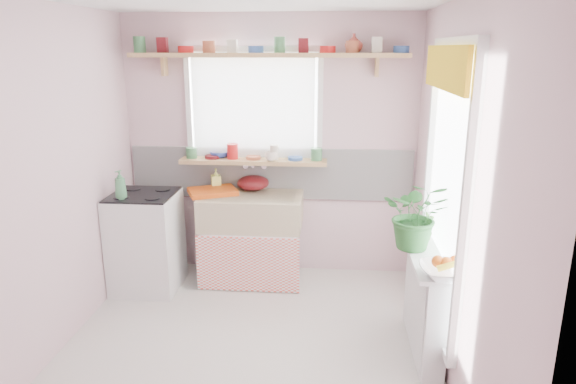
{
  "coord_description": "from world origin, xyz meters",
  "views": [
    {
      "loc": [
        0.59,
        -3.26,
        2.18
      ],
      "look_at": [
        0.26,
        0.55,
        1.1
      ],
      "focal_mm": 32.0,
      "sensor_mm": 36.0,
      "label": 1
    }
  ],
  "objects": [
    {
      "name": "sill_crockery",
      "position": [
        -0.17,
        1.48,
        1.22
      ],
      "size": [
        1.35,
        0.11,
        0.12
      ],
      "color": "#3F7F4C",
      "rests_on": "windowsill"
    },
    {
      "name": "room",
      "position": [
        0.66,
        0.86,
        1.37
      ],
      "size": [
        3.2,
        3.2,
        3.2
      ],
      "color": "beige",
      "rests_on": "ground"
    },
    {
      "name": "dish_tray",
      "position": [
        -0.53,
        1.33,
        0.87
      ],
      "size": [
        0.53,
        0.48,
        0.04
      ],
      "primitive_type": "cube",
      "rotation": [
        0.0,
        0.0,
        0.43
      ],
      "color": "#DF5513",
      "rests_on": "sink_unit"
    },
    {
      "name": "radiator_ledge",
      "position": [
        1.3,
        0.2,
        0.4
      ],
      "size": [
        0.22,
        0.95,
        0.78
      ],
      "color": "white",
      "rests_on": "ground"
    },
    {
      "name": "fruit",
      "position": [
        1.34,
        -0.19,
        0.88
      ],
      "size": [
        0.2,
        0.14,
        0.1
      ],
      "color": "#D75912",
      "rests_on": "fruit_bowl"
    },
    {
      "name": "sink_unit",
      "position": [
        -0.15,
        1.29,
        0.43
      ],
      "size": [
        0.95,
        0.65,
        1.11
      ],
      "color": "white",
      "rests_on": "ground"
    },
    {
      "name": "soap_bottle_sink",
      "position": [
        -0.53,
        1.5,
        0.95
      ],
      "size": [
        0.12,
        0.12,
        0.2
      ],
      "primitive_type": "imported",
      "rotation": [
        0.0,
        0.0,
        0.31
      ],
      "color": "#E9F26B",
      "rests_on": "sink_unit"
    },
    {
      "name": "shelf_crockery",
      "position": [
        -0.04,
        1.47,
        2.19
      ],
      "size": [
        2.47,
        0.11,
        0.12
      ],
      "color": "#3F7F4C",
      "rests_on": "pine_shelf"
    },
    {
      "name": "colander",
      "position": [
        -0.16,
        1.5,
        0.92
      ],
      "size": [
        0.32,
        0.32,
        0.14
      ],
      "primitive_type": "ellipsoid",
      "rotation": [
        0.0,
        0.0,
        -0.05
      ],
      "color": "#500D11",
      "rests_on": "sink_unit"
    },
    {
      "name": "cooker_bottle",
      "position": [
        -1.23,
        0.88,
        1.04
      ],
      "size": [
        0.13,
        0.13,
        0.25
      ],
      "primitive_type": "imported",
      "rotation": [
        0.0,
        0.0,
        -0.37
      ],
      "color": "#478E5B",
      "rests_on": "cooker"
    },
    {
      "name": "cooker",
      "position": [
        -1.1,
        1.05,
        0.46
      ],
      "size": [
        0.58,
        0.58,
        0.93
      ],
      "color": "white",
      "rests_on": "ground"
    },
    {
      "name": "herb_pot",
      "position": [
        1.33,
        0.47,
        0.88
      ],
      "size": [
        0.13,
        0.12,
        0.21
      ],
      "primitive_type": "imported",
      "rotation": [
        0.0,
        0.0,
        0.42
      ],
      "color": "#3C6D2B",
      "rests_on": "radiator_ledge"
    },
    {
      "name": "fruit_bowl",
      "position": [
        1.33,
        -0.2,
        0.81
      ],
      "size": [
        0.35,
        0.35,
        0.08
      ],
      "primitive_type": "imported",
      "rotation": [
        0.0,
        0.0,
        0.08
      ],
      "color": "white",
      "rests_on": "radiator_ledge"
    },
    {
      "name": "pine_shelf",
      "position": [
        0.0,
        1.47,
        2.12
      ],
      "size": [
        2.52,
        0.24,
        0.04
      ],
      "primitive_type": "cube",
      "color": "tan",
      "rests_on": "room"
    },
    {
      "name": "sill_bowl",
      "position": [
        -0.49,
        1.54,
        1.19
      ],
      "size": [
        0.24,
        0.24,
        0.06
      ],
      "primitive_type": "imported",
      "rotation": [
        0.0,
        0.0,
        -0.37
      ],
      "color": "#3851B8",
      "rests_on": "windowsill"
    },
    {
      "name": "windowsill",
      "position": [
        -0.15,
        1.48,
        1.14
      ],
      "size": [
        1.4,
        0.22,
        0.04
      ],
      "primitive_type": "cube",
      "color": "tan",
      "rests_on": "room"
    },
    {
      "name": "sill_cup",
      "position": [
        0.03,
        1.42,
        1.2
      ],
      "size": [
        0.13,
        0.13,
        0.09
      ],
      "primitive_type": "imported",
      "rotation": [
        0.0,
        0.0,
        -0.2
      ],
      "color": "white",
      "rests_on": "windowsill"
    },
    {
      "name": "shelf_vase",
      "position": [
        0.77,
        1.53,
        2.22
      ],
      "size": [
        0.19,
        0.19,
        0.17
      ],
      "primitive_type": "imported",
      "rotation": [
        0.0,
        0.0,
        -0.21
      ],
      "color": "#99392F",
      "rests_on": "pine_shelf"
    },
    {
      "name": "jade_plant",
      "position": [
        1.21,
        0.29,
        1.03
      ],
      "size": [
        0.53,
        0.48,
        0.52
      ],
      "primitive_type": "imported",
      "rotation": [
        0.0,
        0.0,
        -0.18
      ],
      "color": "#27632A",
      "rests_on": "radiator_ledge"
    }
  ]
}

